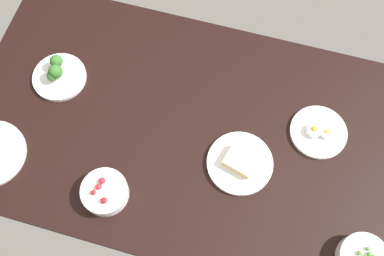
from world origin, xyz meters
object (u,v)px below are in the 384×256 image
object	(u,v)px
plate_eggs	(318,132)
bowl_berries	(105,192)
plate_broccoli	(58,75)
plate_sandwich	(240,163)

from	to	relation	value
plate_eggs	bowl_berries	bearing A→B (deg)	-147.60
plate_broccoli	plate_eggs	bearing A→B (deg)	2.28
plate_broccoli	bowl_berries	distance (cm)	45.54
plate_eggs	plate_sandwich	distance (cm)	28.26
plate_eggs	plate_sandwich	bearing A→B (deg)	-142.18
plate_broccoli	plate_sandwich	distance (cm)	68.82
bowl_berries	plate_sandwich	world-z (taller)	bowl_berries
bowl_berries	plate_sandwich	size ratio (longest dim) A/B	0.69
bowl_berries	plate_broccoli	bearing A→B (deg)	130.60
plate_broccoli	plate_sandwich	world-z (taller)	plate_broccoli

